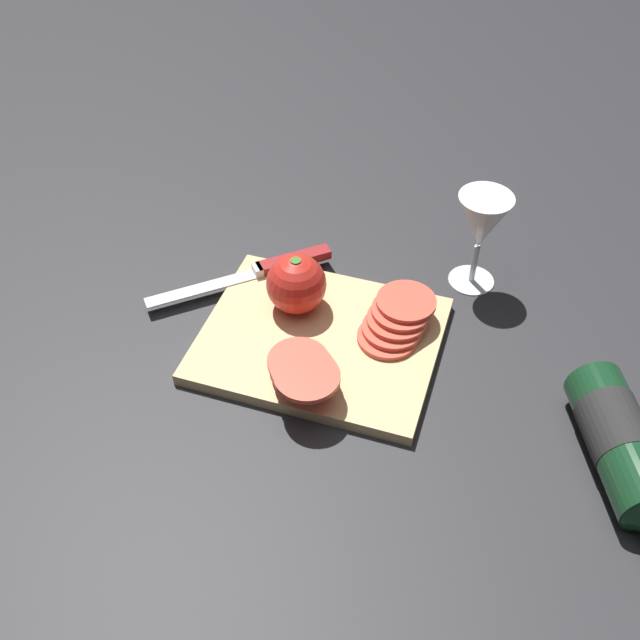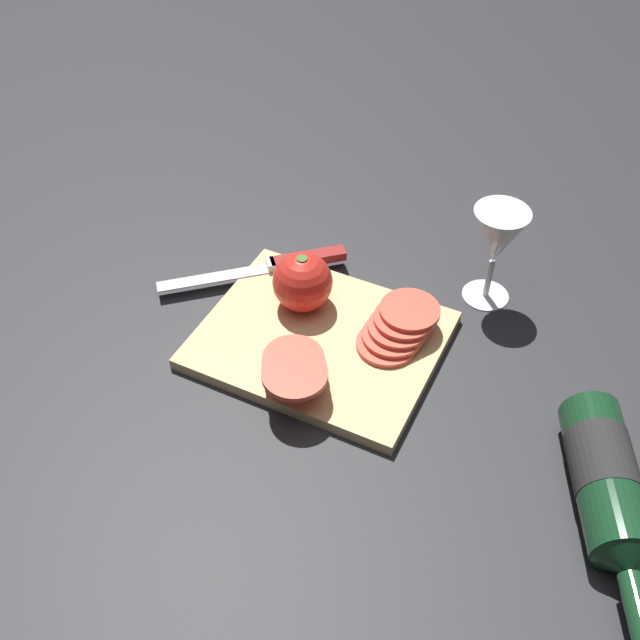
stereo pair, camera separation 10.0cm
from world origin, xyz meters
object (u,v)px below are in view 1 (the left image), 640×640
object	(u,v)px
wine_bottle	(623,450)
tomato_slice_stack_near	(397,319)
knife	(277,265)
wine_glass	(481,225)
whole_tomato	(296,284)
tomato_slice_stack_far	(303,369)

from	to	relation	value
wine_bottle	tomato_slice_stack_near	bearing A→B (deg)	157.12
knife	tomato_slice_stack_near	size ratio (longest dim) A/B	1.78
wine_glass	whole_tomato	bearing A→B (deg)	-146.08
wine_bottle	knife	bearing A→B (deg)	158.72
wine_bottle	wine_glass	world-z (taller)	wine_glass
tomato_slice_stack_near	knife	bearing A→B (deg)	161.18
tomato_slice_stack_far	wine_bottle	bearing A→B (deg)	0.04
wine_bottle	tomato_slice_stack_far	world-z (taller)	wine_bottle
whole_tomato	tomato_slice_stack_near	distance (m)	0.15
wine_glass	tomato_slice_stack_near	xyz separation A→B (m)	(-0.08, -0.15, -0.07)
knife	tomato_slice_stack_near	xyz separation A→B (m)	(0.20, -0.07, 0.01)
wine_glass	tomato_slice_stack_far	world-z (taller)	wine_glass
knife	tomato_slice_stack_far	xyz separation A→B (m)	(0.11, -0.20, 0.02)
whole_tomato	tomato_slice_stack_near	size ratio (longest dim) A/B	0.66
whole_tomato	tomato_slice_stack_far	xyz separation A→B (m)	(0.05, -0.13, -0.02)
tomato_slice_stack_near	tomato_slice_stack_far	bearing A→B (deg)	-125.75
tomato_slice_stack_near	wine_glass	bearing A→B (deg)	62.20
whole_tomato	knife	distance (m)	0.10
wine_glass	tomato_slice_stack_far	bearing A→B (deg)	-121.60
knife	tomato_slice_stack_far	world-z (taller)	tomato_slice_stack_far
knife	wine_bottle	bearing A→B (deg)	117.69
wine_bottle	tomato_slice_stack_near	xyz separation A→B (m)	(-0.30, 0.13, -0.00)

